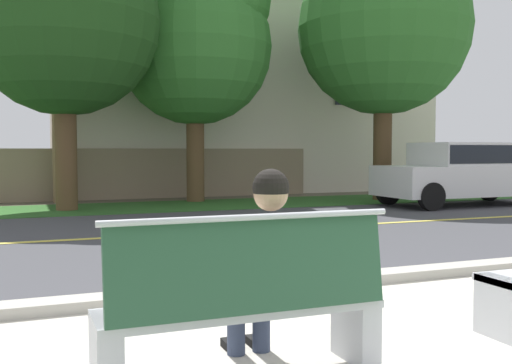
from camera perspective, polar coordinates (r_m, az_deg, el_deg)
ground_plane at (r=11.24m, az=-8.19°, el=-3.92°), size 140.00×140.00×0.00m
sidewalk_pavement at (r=4.38m, az=16.64°, el=-15.13°), size 44.00×3.60×0.01m
curb_edge at (r=5.96m, az=4.78°, el=-9.62°), size 44.00×0.30×0.11m
street_asphalt at (r=9.80m, az=-6.13°, el=-4.91°), size 52.00×8.00×0.01m
road_centre_line at (r=9.80m, az=-6.13°, el=-4.88°), size 48.00×0.14×0.01m
far_verge_grass at (r=14.42m, az=-11.22°, el=-2.37°), size 48.00×2.80×0.02m
bench_left at (r=3.56m, az=-1.09°, el=-11.81°), size 1.71×0.48×1.01m
seated_person_white at (r=3.73m, az=0.84°, el=-7.55°), size 0.52×0.68×1.25m
car_white_near at (r=15.54m, az=19.15°, el=1.03°), size 4.30×1.86×1.54m
shade_tree_far_left at (r=14.35m, az=-17.27°, el=15.77°), size 4.24×4.24×7.00m
shade_tree_left at (r=16.01m, az=-5.33°, el=13.70°), size 4.03×4.03×6.65m
shade_tree_centre at (r=16.95m, az=12.68°, el=15.21°), size 4.61×4.61×7.61m
garden_wall at (r=16.92m, az=-15.92°, el=0.71°), size 13.00×0.36×1.40m
house_across_street at (r=21.38m, az=-1.90°, el=8.75°), size 13.18×6.91×6.86m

